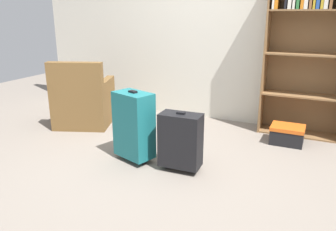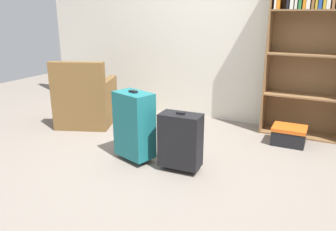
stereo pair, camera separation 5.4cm
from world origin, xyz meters
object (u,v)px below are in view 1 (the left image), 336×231
at_px(suitcase_black, 181,140).
at_px(mug, 117,125).
at_px(storage_box, 287,134).
at_px(suitcase_teal, 134,125).
at_px(bookshelf, 310,37).
at_px(armchair, 83,102).

bearing_deg(suitcase_black, mug, 148.44).
relative_size(storage_box, suitcase_teal, 0.51).
distance_m(storage_box, suitcase_black, 1.48).
bearing_deg(mug, suitcase_teal, -46.49).
xyz_separation_m(bookshelf, suitcase_black, (-0.97, -1.60, -0.90)).
bearing_deg(mug, bookshelf, 20.89).
height_order(armchair, storage_box, armchair).
xyz_separation_m(armchair, storage_box, (2.62, 0.46, -0.20)).
xyz_separation_m(storage_box, suitcase_teal, (-1.40, -1.17, 0.27)).
relative_size(bookshelf, suitcase_black, 3.36).
relative_size(mug, suitcase_black, 0.20).
xyz_separation_m(armchair, suitcase_teal, (1.22, -0.71, 0.07)).
xyz_separation_m(bookshelf, mug, (-2.21, -0.84, -1.16)).
relative_size(armchair, suitcase_black, 1.51).
bearing_deg(mug, armchair, -176.00).
xyz_separation_m(bookshelf, suitcase_teal, (-1.50, -1.59, -0.82)).
bearing_deg(armchair, suitcase_teal, -30.32).
relative_size(mug, suitcase_teal, 0.16).
bearing_deg(bookshelf, mug, -159.11).
distance_m(bookshelf, storage_box, 1.18).
bearing_deg(suitcase_black, storage_box, 53.54).
bearing_deg(armchair, suitcase_black, -22.53).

